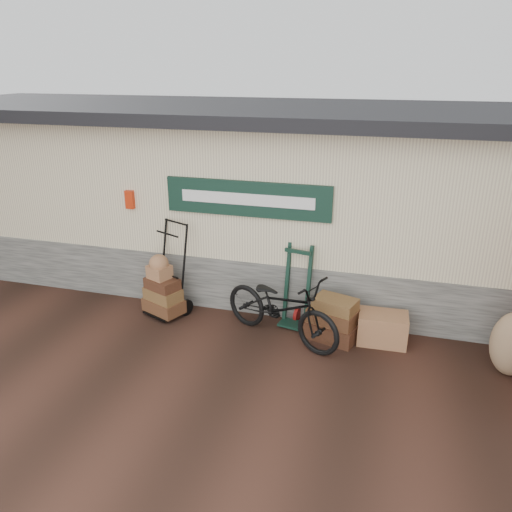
{
  "coord_description": "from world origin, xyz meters",
  "views": [
    {
      "loc": [
        1.83,
        -6.11,
        3.88
      ],
      "look_at": [
        -0.14,
        0.9,
        1.06
      ],
      "focal_mm": 35.0,
      "sensor_mm": 36.0,
      "label": 1
    }
  ],
  "objects_px": {
    "porter_trolley": "(170,268)",
    "green_barrow": "(297,286)",
    "wicker_hamper": "(382,328)",
    "suitcase_stack": "(332,318)",
    "bicycle": "(281,303)"
  },
  "relations": [
    {
      "from": "bicycle",
      "to": "wicker_hamper",
      "type": "bearing_deg",
      "value": -54.58
    },
    {
      "from": "porter_trolley",
      "to": "wicker_hamper",
      "type": "bearing_deg",
      "value": 21.96
    },
    {
      "from": "suitcase_stack",
      "to": "bicycle",
      "type": "xyz_separation_m",
      "value": [
        -0.73,
        -0.22,
        0.25
      ]
    },
    {
      "from": "green_barrow",
      "to": "bicycle",
      "type": "bearing_deg",
      "value": -91.12
    },
    {
      "from": "wicker_hamper",
      "to": "suitcase_stack",
      "type": "bearing_deg",
      "value": -173.91
    },
    {
      "from": "green_barrow",
      "to": "wicker_hamper",
      "type": "relative_size",
      "value": 1.84
    },
    {
      "from": "suitcase_stack",
      "to": "wicker_hamper",
      "type": "height_order",
      "value": "suitcase_stack"
    },
    {
      "from": "porter_trolley",
      "to": "green_barrow",
      "type": "height_order",
      "value": "porter_trolley"
    },
    {
      "from": "porter_trolley",
      "to": "suitcase_stack",
      "type": "bearing_deg",
      "value": 19.97
    },
    {
      "from": "porter_trolley",
      "to": "bicycle",
      "type": "bearing_deg",
      "value": 12.35
    },
    {
      "from": "porter_trolley",
      "to": "green_barrow",
      "type": "relative_size",
      "value": 1.2
    },
    {
      "from": "green_barrow",
      "to": "suitcase_stack",
      "type": "xyz_separation_m",
      "value": [
        0.61,
        -0.3,
        -0.31
      ]
    },
    {
      "from": "wicker_hamper",
      "to": "bicycle",
      "type": "distance_m",
      "value": 1.54
    },
    {
      "from": "porter_trolley",
      "to": "wicker_hamper",
      "type": "height_order",
      "value": "porter_trolley"
    },
    {
      "from": "green_barrow",
      "to": "suitcase_stack",
      "type": "height_order",
      "value": "green_barrow"
    }
  ]
}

